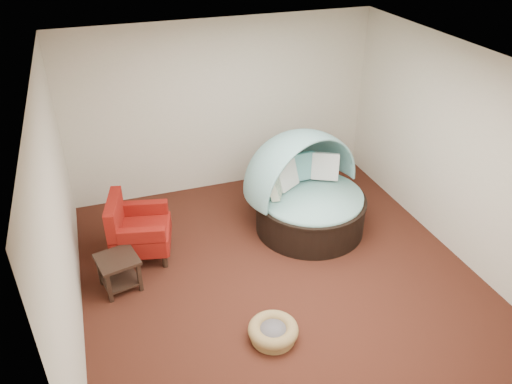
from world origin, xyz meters
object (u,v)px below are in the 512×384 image
object	(u,v)px
pet_basket	(273,331)
red_armchair	(136,229)
canopy_daybed	(307,186)
side_table	(119,269)

from	to	relation	value
pet_basket	red_armchair	distance (m)	2.41
canopy_daybed	side_table	size ratio (longest dim) A/B	3.57
canopy_daybed	red_armchair	distance (m)	2.50
red_armchair	side_table	world-z (taller)	red_armchair
pet_basket	red_armchair	size ratio (longest dim) A/B	0.81
pet_basket	side_table	world-z (taller)	side_table
pet_basket	side_table	xyz separation A→B (m)	(-1.54, 1.44, 0.20)
canopy_daybed	red_armchair	xyz separation A→B (m)	(-2.49, 0.09, -0.27)
canopy_daybed	pet_basket	size ratio (longest dim) A/B	2.74
pet_basket	side_table	distance (m)	2.12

